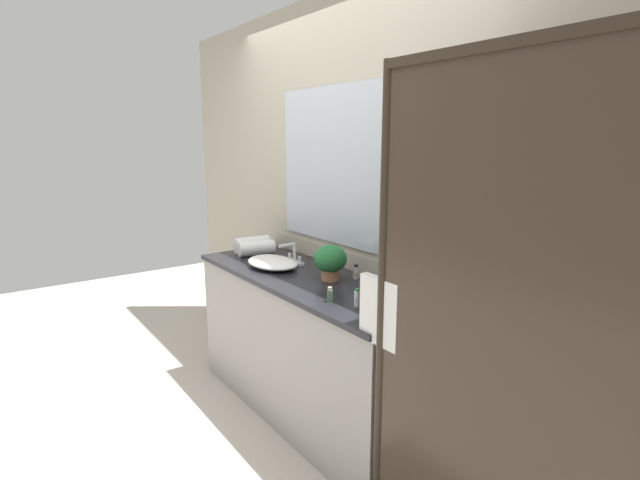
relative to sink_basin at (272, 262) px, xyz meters
name	(u,v)px	position (x,y,z in m)	size (l,w,h in m)	color
ground_plane	(306,411)	(0.30, 0.05, -0.93)	(8.00, 8.00, 0.00)	beige
wall_back_with_mirror	(350,205)	(0.30, 0.39, 0.37)	(4.40, 0.06, 2.60)	#B2A893
vanity_cabinet	(307,345)	(0.30, 0.06, -0.48)	(1.80, 0.58, 0.90)	#9E9993
shower_enclosure	(461,330)	(1.58, -0.14, 0.10)	(1.20, 0.59, 2.00)	#2D2319
sink_basin	(272,262)	(0.00, 0.00, 0.00)	(0.41, 0.28, 0.06)	white
faucet	(293,257)	(0.00, 0.16, 0.02)	(0.17, 0.14, 0.14)	silver
potted_plant	(330,260)	(0.45, 0.13, 0.09)	(0.19, 0.19, 0.21)	#B77A51
soap_dish	(376,290)	(0.79, 0.18, -0.02)	(0.10, 0.07, 0.04)	silver
amenity_bottle_shampoo	(357,298)	(0.89, -0.05, 0.01)	(0.03, 0.03, 0.09)	silver
amenity_bottle_conditioner	(356,272)	(0.52, 0.27, 0.01)	(0.03, 0.03, 0.08)	silver
amenity_bottle_lotion	(330,295)	(0.76, -0.11, 0.00)	(0.03, 0.03, 0.08)	#4C7056
rolled_towel_near_edge	(252,244)	(-0.46, 0.10, 0.03)	(0.12, 0.12, 0.26)	white
rolled_towel_middle	(256,248)	(-0.35, 0.07, 0.02)	(0.10, 0.10, 0.26)	white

